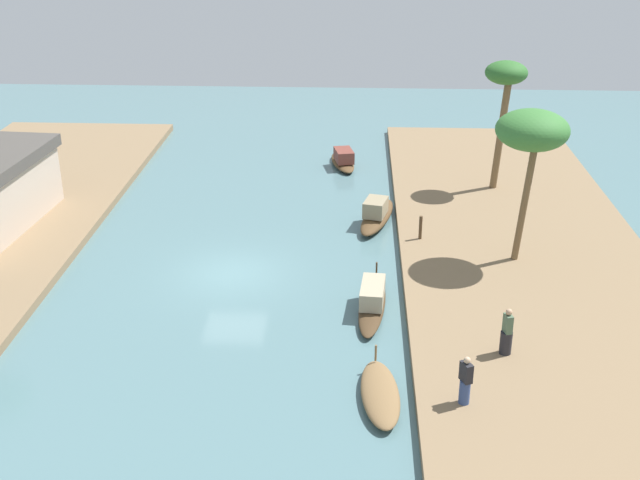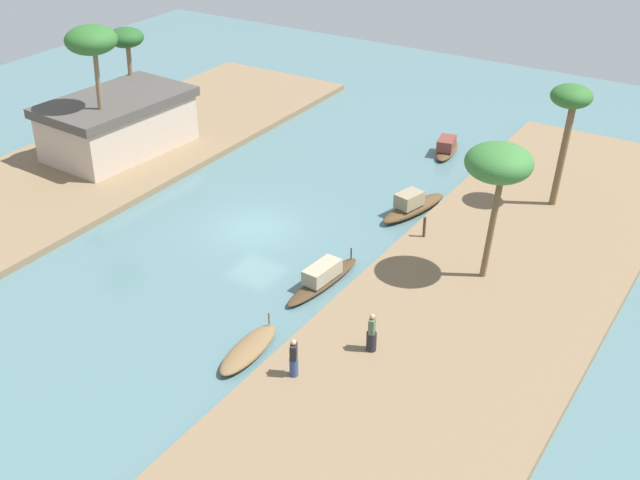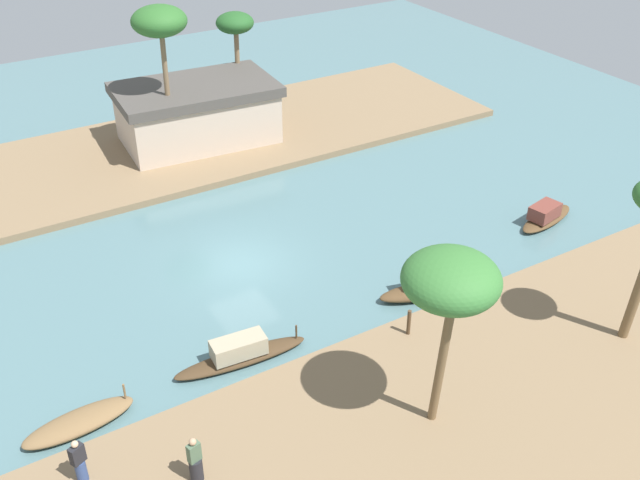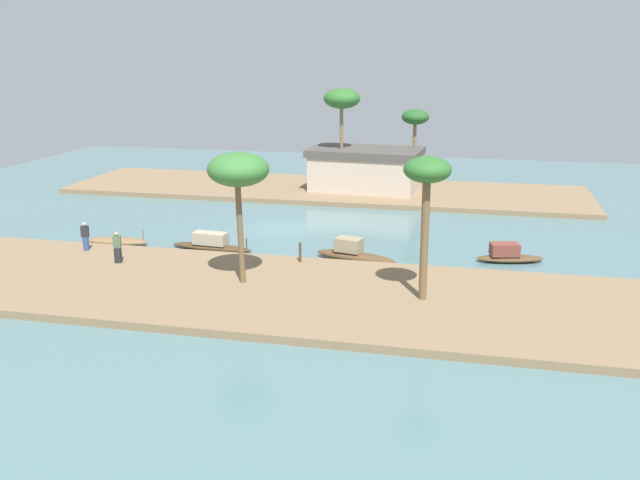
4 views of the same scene
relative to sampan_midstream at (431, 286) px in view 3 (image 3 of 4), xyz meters
The scene contains 14 objects.
river_water 8.02m from the sampan_midstream, 133.38° to the left, with size 64.05×64.05×0.00m, color slate.
riverbank_left 8.18m from the sampan_midstream, 132.26° to the right, with size 40.31×10.27×0.35m, color #846B4C.
riverbank_right 18.52m from the sampan_midstream, 107.27° to the left, with size 40.31×10.27×0.35m, color #846B4C.
sampan_midstream is the anchor object (origin of this frame).
sampan_foreground 8.16m from the sampan_midstream, behind, with size 4.90×1.33×1.02m.
sampan_near_left_bank 13.83m from the sampan_midstream, behind, with size 3.65×1.41×0.96m.
sampan_downstream_large 8.15m from the sampan_midstream, 12.09° to the left, with size 3.67×1.79×1.02m.
person_on_near_bank 12.21m from the sampan_midstream, 161.17° to the right, with size 0.47×0.47×1.62m.
person_by_mooring 14.54m from the sampan_midstream, behind, with size 0.48×0.43×1.55m.
mooring_post 3.09m from the sampan_midstream, 144.01° to the right, with size 0.14×0.14×1.03m, color #4C3823.
palm_tree_left_near 8.80m from the sampan_midstream, 127.35° to the right, with size 2.79×2.79×6.14m.
palm_tree_right_tall 20.52m from the sampan_midstream, 86.39° to the left, with size 2.13×2.13×6.04m.
palm_tree_right_short 18.77m from the sampan_midstream, 103.30° to the left, with size 2.75×2.75×7.72m.
riverside_building 17.91m from the sampan_midstream, 97.27° to the left, with size 8.79×5.73×3.17m.
Camera 3 is at (-10.32, -23.69, 17.29)m, focal length 41.30 mm.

